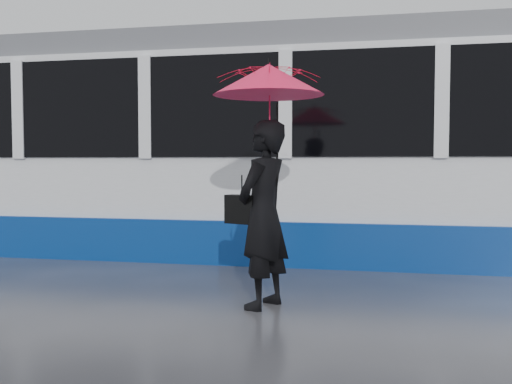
# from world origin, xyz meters

# --- Properties ---
(ground) EXTENTS (90.00, 90.00, 0.00)m
(ground) POSITION_xyz_m (0.00, 0.00, 0.00)
(ground) COLOR #28282D
(ground) RESTS_ON ground
(rails) EXTENTS (34.00, 1.51, 0.02)m
(rails) POSITION_xyz_m (0.00, 2.50, 0.01)
(rails) COLOR #3F3D38
(rails) RESTS_ON ground
(tram) EXTENTS (26.00, 2.56, 3.35)m
(tram) POSITION_xyz_m (-3.61, 2.50, 1.64)
(tram) COLOR white
(tram) RESTS_ON ground
(woman) EXTENTS (0.64, 0.78, 1.84)m
(woman) POSITION_xyz_m (0.00, -0.86, 0.92)
(woman) COLOR black
(woman) RESTS_ON ground
(umbrella) EXTENTS (1.38, 1.38, 1.24)m
(umbrella) POSITION_xyz_m (0.05, -0.86, 2.01)
(umbrella) COLOR #E8136D
(umbrella) RESTS_ON ground
(handbag) EXTENTS (0.36, 0.24, 0.46)m
(handbag) POSITION_xyz_m (-0.22, -0.84, 0.96)
(handbag) COLOR black
(handbag) RESTS_ON ground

